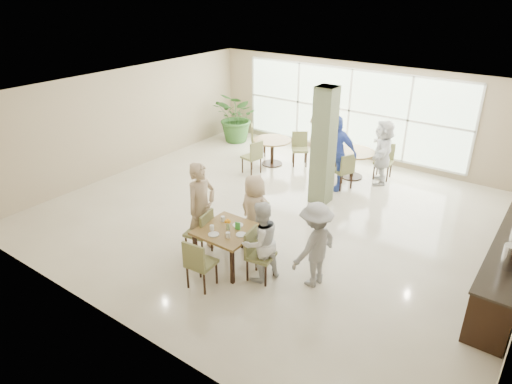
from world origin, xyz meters
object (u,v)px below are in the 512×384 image
Objects in this scene: potted_plant at (238,117)px; adult_b at (383,152)px; teen_standing at (315,245)px; main_table at (228,233)px; round_table_left at (272,146)px; round_table_right at (353,157)px; adult_standing at (318,131)px; teen_right at (260,242)px; adult_a at (334,153)px; teen_left at (202,208)px; teen_far at (254,211)px.

adult_b reaches higher than potted_plant.
teen_standing is 0.92× the size of adult_b.
round_table_left is at bearing 114.96° from main_table.
round_table_right is 0.69× the size of adult_standing.
teen_right is 5.36m from adult_b.
main_table is 5.23m from round_table_left.
round_table_right is 0.76× the size of teen_right.
main_table is 0.54× the size of adult_a.
adult_b is at bearing 173.48° from adult_standing.
teen_standing is (0.84, 0.43, 0.03)m from teen_right.
round_table_left is 2.31m from potted_plant.
round_table_right is at bearing 89.01° from main_table.
teen_right is (2.95, -4.76, 0.19)m from round_table_left.
adult_b is at bearing 9.13° from round_table_right.
teen_far is (0.71, 0.76, -0.17)m from teen_left.
round_table_right is 5.04m from teen_standing.
adult_a is (0.73, 4.15, 0.04)m from teen_left.
adult_a is (0.02, 3.39, 0.21)m from teen_far.
round_table_left is 0.69× the size of teen_standing.
round_table_left is 0.71× the size of teen_right.
adult_standing is (0.82, 1.18, 0.27)m from round_table_left.
teen_right is (1.48, -0.13, -0.16)m from teen_left.
potted_plant is at bearing 172.84° from round_table_right.
potted_plant reaches higher than main_table.
round_table_right is 0.70× the size of potted_plant.
potted_plant is 0.86× the size of adult_a.
round_table_right is (0.09, 5.22, -0.08)m from main_table.
potted_plant is 5.11m from adult_b.
round_table_right is (2.30, 0.48, 0.01)m from round_table_left.
potted_plant is 1.05× the size of teen_standing.
teen_right reaches higher than main_table.
round_table_right is 0.76× the size of teen_far.
adult_standing is (-2.98, 5.51, 0.05)m from teen_standing.
potted_plant reaches higher than teen_far.
potted_plant is 0.99× the size of adult_standing.
potted_plant is 7.64m from teen_right.
adult_standing is at bearing -141.26° from teen_standing.
teen_right is at bearing 139.42° from teen_far.
adult_a is at bearing 90.17° from main_table.
adult_a reaches higher than adult_b.
main_table is at bearing 111.31° from adult_standing.
adult_b is 2.30m from adult_standing.
round_table_left is at bearing -100.16° from adult_b.
teen_standing is at bearing 14.51° from main_table.
main_table is at bearing -90.99° from round_table_right.
teen_right is (5.00, -5.78, -0.07)m from potted_plant.
potted_plant is at bearing -116.11° from adult_b.
round_table_right is at bearing -152.33° from teen_standing.
adult_b is at bearing -160.95° from teen_standing.
teen_left is 1.22× the size of teen_right.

